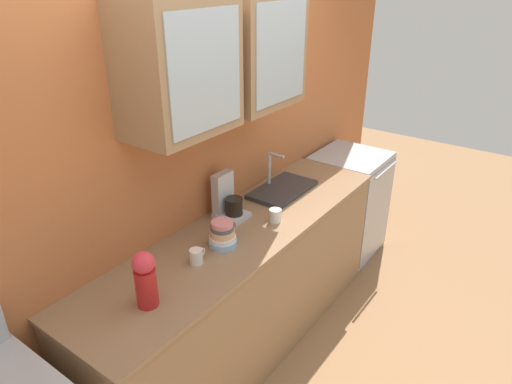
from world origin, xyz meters
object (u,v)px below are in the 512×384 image
object	(u,v)px
coffee_maker	(228,201)
cup_near_sink	(275,215)
cup_near_bowls	(197,256)
bowl_stack	(222,235)
vase	(145,279)
dishwasher	(347,204)
sink_faucet	(282,188)

from	to	relation	value
coffee_maker	cup_near_sink	bearing A→B (deg)	-67.72
cup_near_bowls	coffee_maker	xyz separation A→B (m)	(0.51, 0.19, 0.07)
bowl_stack	cup_near_bowls	distance (m)	0.22
bowl_stack	vase	bearing A→B (deg)	-175.73
dishwasher	cup_near_sink	bearing A→B (deg)	-175.58
bowl_stack	cup_near_sink	world-z (taller)	bowl_stack
bowl_stack	vase	xyz separation A→B (m)	(-0.61, -0.05, 0.08)
vase	coffee_maker	bearing A→B (deg)	14.96
cup_near_sink	cup_near_bowls	bearing A→B (deg)	171.60
vase	cup_near_bowls	size ratio (longest dim) A/B	2.74
dishwasher	cup_near_bowls	bearing A→B (deg)	-179.70
cup_near_sink	sink_faucet	bearing A→B (deg)	27.70
dishwasher	bowl_stack	bearing A→B (deg)	-179.64
bowl_stack	dishwasher	xyz separation A→B (m)	(1.73, 0.01, -0.54)
cup_near_sink	coffee_maker	bearing A→B (deg)	112.28
vase	cup_near_bowls	world-z (taller)	vase
cup_near_bowls	dishwasher	size ratio (longest dim) A/B	0.11
cup_near_sink	coffee_maker	xyz separation A→B (m)	(-0.12, 0.29, 0.06)
sink_faucet	cup_near_sink	bearing A→B (deg)	-152.30
bowl_stack	coffee_maker	distance (m)	0.35
bowl_stack	dishwasher	world-z (taller)	bowl_stack
sink_faucet	bowl_stack	bearing A→B (deg)	-171.96
sink_faucet	cup_near_sink	size ratio (longest dim) A/B	4.64
dishwasher	coffee_maker	bearing A→B (deg)	172.76
sink_faucet	cup_near_sink	world-z (taller)	sink_faucet
sink_faucet	vase	xyz separation A→B (m)	(-1.40, -0.16, 0.13)
sink_faucet	dishwasher	bearing A→B (deg)	-6.17
bowl_stack	dishwasher	size ratio (longest dim) A/B	0.18
cup_near_bowls	sink_faucet	bearing A→B (deg)	6.29
sink_faucet	dishwasher	distance (m)	1.06
bowl_stack	cup_near_bowls	size ratio (longest dim) A/B	1.55
cup_near_bowls	dishwasher	distance (m)	2.02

